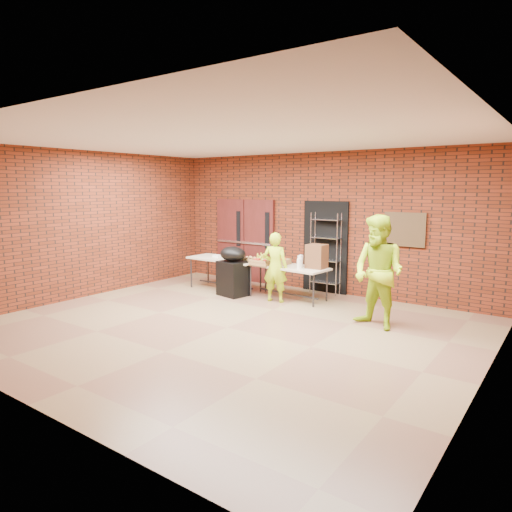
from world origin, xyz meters
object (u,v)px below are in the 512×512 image
(coffee_dispenser, at_px, (317,256))
(covered_grill, at_px, (233,271))
(table_right, at_px, (288,269))
(volunteer_woman, at_px, (275,267))
(wire_rack, at_px, (325,254))
(table_left, at_px, (225,261))
(volunteer_man, at_px, (379,272))

(coffee_dispenser, bearing_deg, covered_grill, -162.94)
(coffee_dispenser, distance_m, covered_grill, 1.93)
(table_right, bearing_deg, volunteer_woman, -100.01)
(volunteer_woman, bearing_deg, wire_rack, -122.35)
(table_left, distance_m, volunteer_woman, 1.63)
(volunteer_woman, relative_size, volunteer_man, 0.76)
(volunteer_woman, bearing_deg, volunteer_man, 157.12)
(table_right, relative_size, coffee_dispenser, 3.65)
(wire_rack, height_order, volunteer_man, volunteer_man)
(table_left, relative_size, table_right, 1.00)
(wire_rack, relative_size, table_left, 1.00)
(wire_rack, height_order, table_left, wire_rack)
(table_right, height_order, covered_grill, covered_grill)
(wire_rack, xyz_separation_m, covered_grill, (-1.57, -1.39, -0.37))
(wire_rack, distance_m, volunteer_woman, 1.41)
(wire_rack, height_order, volunteer_woman, wire_rack)
(volunteer_woman, bearing_deg, covered_grill, -6.52)
(volunteer_man, bearing_deg, table_left, -173.37)
(table_left, distance_m, coffee_dispenser, 2.35)
(table_right, height_order, coffee_dispenser, coffee_dispenser)
(covered_grill, bearing_deg, volunteer_woman, 15.54)
(table_left, distance_m, volunteer_man, 4.12)
(table_right, distance_m, coffee_dispenser, 0.71)
(table_left, relative_size, volunteer_man, 0.94)
(wire_rack, height_order, coffee_dispenser, wire_rack)
(table_right, height_order, volunteer_man, volunteer_man)
(volunteer_man, bearing_deg, volunteer_woman, -174.03)
(coffee_dispenser, relative_size, volunteer_man, 0.26)
(wire_rack, bearing_deg, coffee_dispenser, -74.30)
(coffee_dispenser, xyz_separation_m, volunteer_man, (1.70, -0.97, -0.00))
(coffee_dispenser, bearing_deg, wire_rack, 104.97)
(table_right, bearing_deg, table_left, -172.24)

